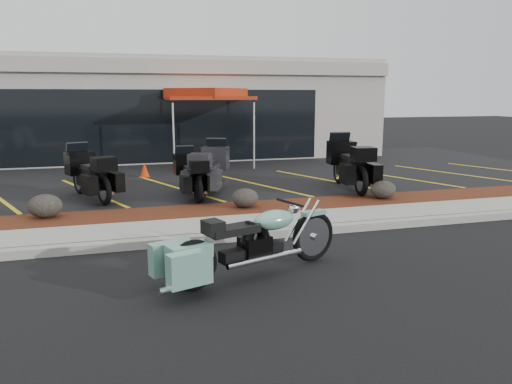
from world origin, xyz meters
name	(u,v)px	position (x,y,z in m)	size (l,w,h in m)	color
ground	(220,257)	(0.00, 0.00, 0.00)	(90.00, 90.00, 0.00)	black
curb	(210,238)	(0.00, 0.90, 0.07)	(24.00, 0.25, 0.15)	gray
sidewalk	(203,228)	(0.00, 1.60, 0.07)	(24.00, 1.20, 0.15)	gray
mulch_bed	(193,214)	(0.00, 2.80, 0.08)	(24.00, 1.20, 0.16)	#3A100D
upper_lot	(167,176)	(0.00, 8.20, 0.07)	(26.00, 9.60, 0.15)	black
dealership_building	(150,109)	(0.00, 14.47, 2.01)	(18.00, 8.16, 4.00)	gray
boulder_left	(45,206)	(-2.99, 3.00, 0.40)	(0.68, 0.56, 0.48)	black
boulder_mid	(245,198)	(1.16, 2.79, 0.37)	(0.60, 0.50, 0.42)	black
boulder_right	(383,190)	(4.59, 2.79, 0.38)	(0.62, 0.51, 0.44)	black
hero_cruiser	(313,229)	(1.37, -0.61, 0.53)	(3.02, 0.77, 1.06)	#6FAD98
touring_black_front	(79,168)	(-2.46, 5.43, 0.81)	(2.26, 0.86, 1.32)	black
touring_black_mid	(185,169)	(0.15, 5.05, 0.75)	(2.06, 0.79, 1.20)	black
touring_grey	(217,163)	(1.02, 5.23, 0.83)	(2.33, 0.89, 1.36)	#28292D
touring_black_rear	(339,158)	(4.48, 5.04, 0.88)	(2.50, 0.95, 1.45)	black
traffic_cone	(145,170)	(-0.71, 7.75, 0.37)	(0.29, 0.29, 0.45)	red
popup_canopy	(207,95)	(1.64, 9.89, 2.59)	(3.82, 3.82, 2.69)	silver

